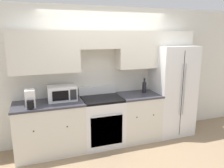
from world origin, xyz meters
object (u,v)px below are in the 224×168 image
at_px(refrigerator, 171,90).
at_px(microwave, 62,93).
at_px(bottle, 144,87).
at_px(oven_range, 102,121).

relative_size(refrigerator, microwave, 3.73).
xyz_separation_m(refrigerator, microwave, (-2.26, 0.05, 0.13)).
relative_size(microwave, bottle, 1.67).
bearing_deg(refrigerator, bottle, 177.22).
height_order(refrigerator, bottle, refrigerator).
height_order(refrigerator, microwave, refrigerator).
height_order(oven_range, microwave, microwave).
xyz_separation_m(oven_range, microwave, (-0.71, 0.10, 0.59)).
bearing_deg(refrigerator, oven_range, -178.08).
bearing_deg(bottle, microwave, 179.29).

